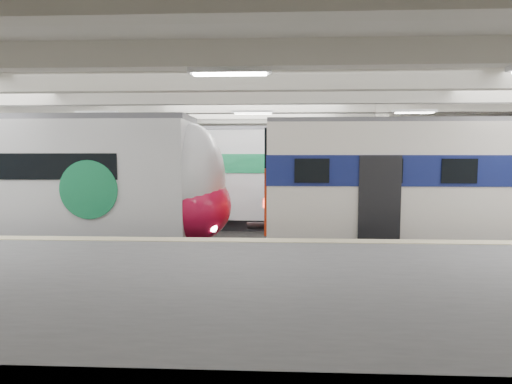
{
  "coord_description": "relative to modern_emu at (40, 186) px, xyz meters",
  "views": [
    {
      "loc": [
        0.89,
        -14.29,
        3.37
      ],
      "look_at": [
        0.17,
        1.0,
        2.0
      ],
      "focal_mm": 30.0,
      "sensor_mm": 36.0,
      "label": 1
    }
  ],
  "objects": [
    {
      "name": "station_hall",
      "position": [
        7.26,
        -1.74,
        0.96
      ],
      "size": [
        36.0,
        24.0,
        5.75
      ],
      "color": "black",
      "rests_on": "ground"
    },
    {
      "name": "modern_emu",
      "position": [
        0.0,
        0.0,
        0.0
      ],
      "size": [
        14.49,
        2.99,
        4.64
      ],
      "color": "silver",
      "rests_on": "ground"
    },
    {
      "name": "older_rer",
      "position": [
        14.55,
        0.0,
        0.07
      ],
      "size": [
        13.61,
        3.01,
        4.48
      ],
      "color": "white",
      "rests_on": "ground"
    },
    {
      "name": "far_train",
      "position": [
        2.65,
        5.5,
        0.08
      ],
      "size": [
        14.46,
        3.4,
        4.57
      ],
      "rotation": [
        0.0,
        0.0,
        -0.03
      ],
      "color": "silver",
      "rests_on": "ground"
    }
  ]
}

